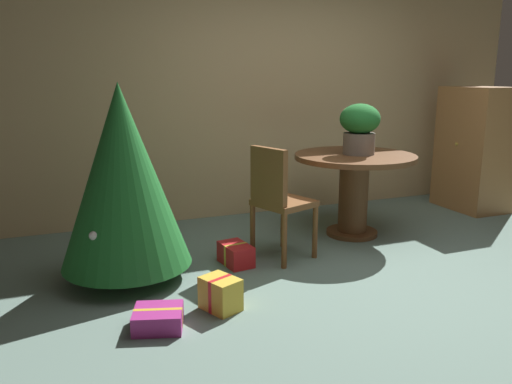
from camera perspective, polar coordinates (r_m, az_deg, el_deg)
The scene contains 10 objects.
ground_plane at distance 3.96m, azimuth 15.20°, elevation -9.57°, with size 6.60×6.60×0.00m, color slate.
back_wall_panel at distance 5.58m, azimuth 2.32°, elevation 11.10°, with size 6.00×0.10×2.60m, color tan.
round_dining_table at distance 4.83m, azimuth 10.92°, elevation 1.38°, with size 1.11×1.11×0.77m.
flower_vase at distance 4.77m, azimuth 11.52°, elevation 7.25°, with size 0.37×0.37×0.46m.
wooden_chair_left_near at distance 4.11m, azimuth 2.44°, elevation -0.54°, with size 0.52×0.53×0.94m.
holiday_tree at distance 3.77m, azimuth -14.68°, elevation 1.74°, with size 0.95×0.95×1.45m.
gift_box_purple at distance 3.21m, azimuth -10.90°, elevation -13.75°, with size 0.35×0.33×0.12m.
gift_box_gold at distance 3.37m, azimuth -4.00°, elevation -11.31°, with size 0.27×0.30×0.22m.
gift_box_red at distance 4.11m, azimuth -2.28°, elevation -6.99°, with size 0.24×0.33×0.17m.
wooden_cabinet at distance 6.18m, azimuth 23.30°, elevation 4.46°, with size 0.54×0.74×1.36m.
Camera 1 is at (-2.24, -2.90, 1.50)m, focal length 35.71 mm.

